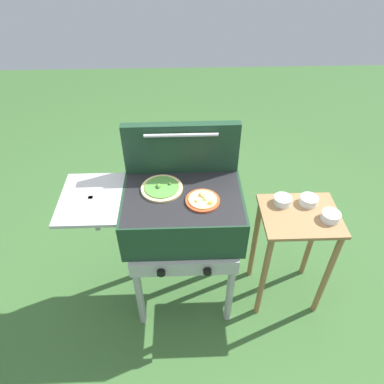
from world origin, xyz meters
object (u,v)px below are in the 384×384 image
Objects in this scene: topping_bowl_near at (309,201)px; topping_bowl_middle at (331,216)px; grill at (180,215)px; pizza_cheese at (203,200)px; prep_table at (294,239)px; pizza_veggie at (162,188)px; topping_bowl_far at (282,200)px.

topping_bowl_near is 0.16m from topping_bowl_middle.
topping_bowl_middle is at bearing -2.71° from grill.
pizza_cheese reaches higher than grill.
prep_table is 7.15× the size of topping_bowl_middle.
topping_bowl_near is (0.83, 0.04, -0.15)m from pizza_veggie.
pizza_veggie is 0.93m from topping_bowl_middle.
pizza_veggie reaches higher than topping_bowl_middle.
pizza_veggie is 0.86m from prep_table.
pizza_veggie reaches higher than prep_table.
grill is 0.82m from topping_bowl_middle.
pizza_cheese is 1.74× the size of topping_bowl_far.
prep_table is 0.28m from topping_bowl_middle.
pizza_cheese is (0.12, -0.05, 0.15)m from grill.
grill is 4.30× the size of pizza_veggie.
pizza_veggie is at bearing 176.12° from prep_table.
topping_bowl_middle is (0.23, -0.14, -0.00)m from topping_bowl_far.
topping_bowl_near is at bearing 53.80° from prep_table.
grill reaches higher than topping_bowl_middle.
pizza_cheese is 0.68m from prep_table.
pizza_cheese is 0.72m from topping_bowl_middle.
topping_bowl_far is (0.59, 0.10, 0.00)m from grill.
grill is at bearing -179.63° from prep_table.
grill is at bearing -172.78° from topping_bowl_near.
topping_bowl_middle is (0.70, 0.01, -0.15)m from pizza_cheese.
pizza_veggie is (-0.21, 0.11, -0.00)m from pizza_cheese.
prep_table is at bearing 163.69° from topping_bowl_middle.
grill is 0.20m from pizza_cheese.
pizza_veggie is at bearing -176.42° from topping_bowl_far.
pizza_veggie reaches higher than grill.
pizza_veggie reaches higher than topping_bowl_far.
pizza_veggie is 0.85m from topping_bowl_near.
pizza_cheese is 1.73× the size of topping_bowl_near.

